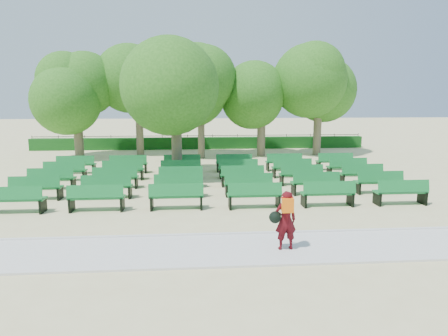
% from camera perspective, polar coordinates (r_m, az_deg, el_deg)
% --- Properties ---
extents(ground, '(120.00, 120.00, 0.00)m').
position_cam_1_polar(ground, '(17.88, -2.50, -2.94)').
color(ground, beige).
extents(paving, '(30.00, 2.20, 0.06)m').
position_cam_1_polar(paving, '(10.79, -1.08, -11.66)').
color(paving, silver).
rests_on(paving, ground).
extents(curb, '(30.00, 0.12, 0.10)m').
position_cam_1_polar(curb, '(11.86, -1.42, -9.51)').
color(curb, silver).
rests_on(curb, ground).
extents(hedge, '(26.00, 0.70, 0.90)m').
position_cam_1_polar(hedge, '(31.62, -3.40, 3.57)').
color(hedge, '#134A15').
rests_on(hedge, ground).
extents(fence, '(26.00, 0.10, 1.02)m').
position_cam_1_polar(fence, '(32.07, -3.41, 2.86)').
color(fence, black).
rests_on(fence, ground).
extents(tree_line, '(21.80, 6.80, 7.04)m').
position_cam_1_polar(tree_line, '(27.71, -3.23, 1.71)').
color(tree_line, '#2F6E1D').
rests_on(tree_line, ground).
extents(bench_array, '(1.98, 0.66, 1.24)m').
position_cam_1_polar(bench_array, '(18.27, -1.86, -2.33)').
color(bench_array, '#136F2E').
rests_on(bench_array, ground).
extents(tree_among, '(4.92, 4.92, 6.63)m').
position_cam_1_polar(tree_among, '(20.35, -6.94, 11.03)').
color(tree_among, brown).
rests_on(tree_among, ground).
extents(person, '(0.76, 0.47, 1.58)m').
position_cam_1_polar(person, '(10.63, 8.69, -7.28)').
color(person, '#460A0F').
rests_on(person, ground).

